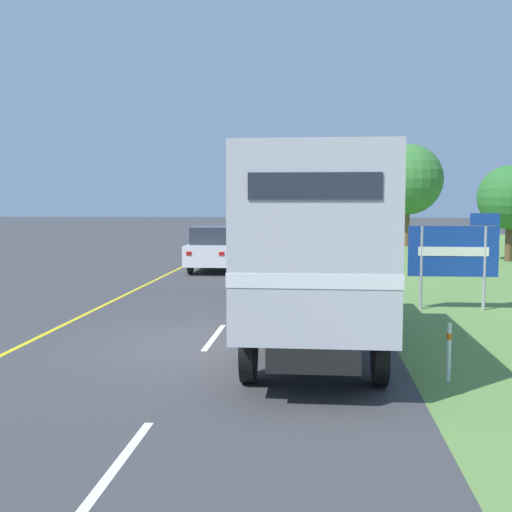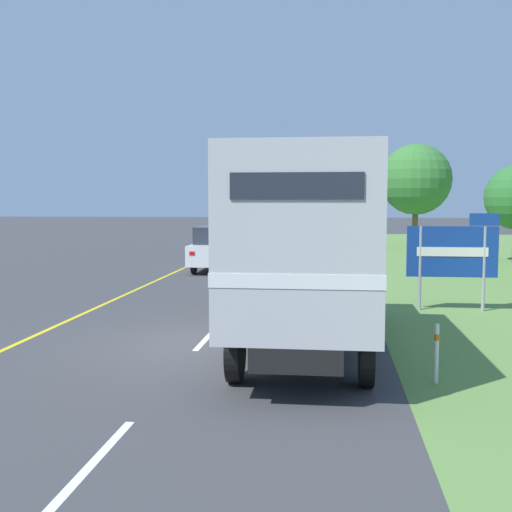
% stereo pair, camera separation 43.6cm
% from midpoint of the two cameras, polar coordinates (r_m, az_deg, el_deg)
% --- Properties ---
extents(ground_plane, '(200.00, 200.00, 0.00)m').
position_cam_midpoint_polar(ground_plane, '(13.11, -3.85, -7.75)').
color(ground_plane, '#3D3D3F').
extents(edge_line_yellow, '(0.12, 61.65, 0.01)m').
position_cam_midpoint_polar(edge_line_yellow, '(26.68, -6.44, -1.29)').
color(edge_line_yellow, yellow).
rests_on(edge_line_yellow, ground).
extents(centre_dash_nearest, '(0.12, 2.60, 0.01)m').
position_cam_midpoint_polar(centre_dash_nearest, '(7.57, -12.59, -17.46)').
color(centre_dash_nearest, white).
rests_on(centre_dash_nearest, ground).
extents(centre_dash_near, '(0.12, 2.60, 0.01)m').
position_cam_midpoint_polar(centre_dash_near, '(13.71, -3.37, -7.17)').
color(centre_dash_near, white).
rests_on(centre_dash_near, ground).
extents(centre_dash_mid_a, '(0.12, 2.60, 0.01)m').
position_cam_midpoint_polar(centre_dash_mid_a, '(20.14, -0.07, -3.27)').
color(centre_dash_mid_a, white).
rests_on(centre_dash_mid_a, ground).
extents(centre_dash_mid_b, '(0.12, 2.60, 0.01)m').
position_cam_midpoint_polar(centre_dash_mid_b, '(26.66, 1.61, -1.27)').
color(centre_dash_mid_b, white).
rests_on(centre_dash_mid_b, ground).
extents(centre_dash_far, '(0.12, 2.60, 0.01)m').
position_cam_midpoint_polar(centre_dash_far, '(33.21, 2.63, -0.05)').
color(centre_dash_far, white).
rests_on(centre_dash_far, ground).
extents(centre_dash_farthest, '(0.12, 2.60, 0.01)m').
position_cam_midpoint_polar(centre_dash_farthest, '(39.77, 3.31, 0.77)').
color(centre_dash_farthest, white).
rests_on(centre_dash_farthest, ground).
extents(horse_trailer_truck, '(2.41, 8.00, 3.72)m').
position_cam_midpoint_polar(horse_trailer_truck, '(12.29, 5.53, 1.06)').
color(horse_trailer_truck, black).
rests_on(horse_trailer_truck, ground).
extents(lead_car_white, '(1.80, 4.26, 1.83)m').
position_cam_midpoint_polar(lead_car_white, '(26.49, -2.95, 0.71)').
color(lead_car_white, black).
rests_on(lead_car_white, ground).
extents(highway_sign, '(2.32, 0.09, 2.56)m').
position_cam_midpoint_polar(highway_sign, '(17.54, 17.87, 0.31)').
color(highway_sign, '#9E9EA3').
rests_on(highway_sign, ground).
extents(roadside_tree_far, '(4.44, 4.44, 6.45)m').
position_cam_midpoint_polar(roadside_tree_far, '(41.72, 14.32, 6.60)').
color(roadside_tree_far, brown).
rests_on(roadside_tree_far, ground).
extents(delineator_post, '(0.08, 0.08, 0.95)m').
position_cam_midpoint_polar(delineator_post, '(10.63, 16.89, -8.16)').
color(delineator_post, white).
rests_on(delineator_post, ground).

